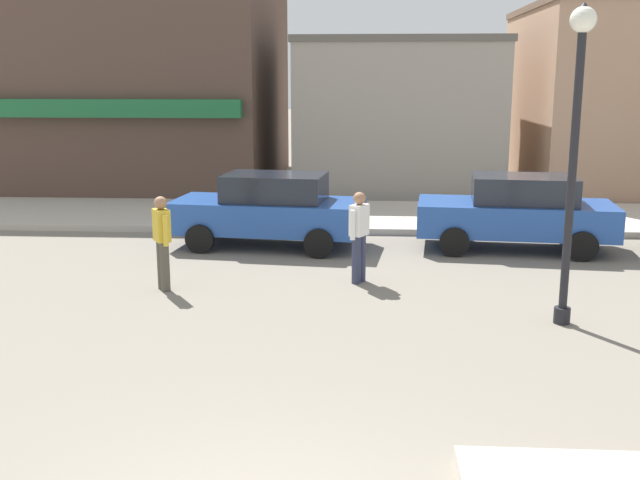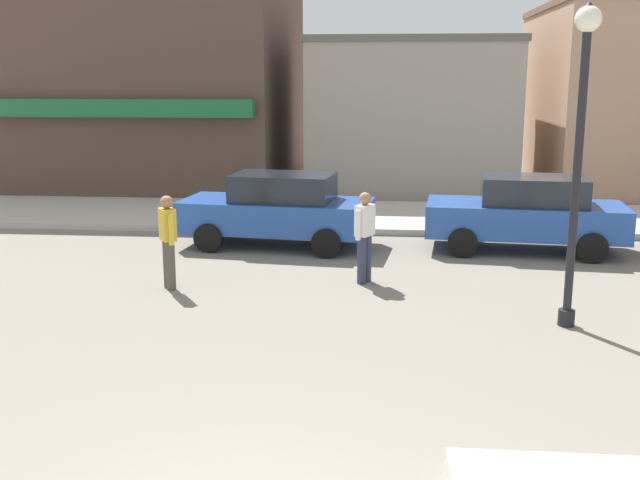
% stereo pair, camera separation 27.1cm
% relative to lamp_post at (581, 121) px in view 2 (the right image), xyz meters
% --- Properties ---
extents(kerb_far, '(80.00, 4.00, 0.15)m').
position_rel_lamp_post_xyz_m(kerb_far, '(-3.73, 8.08, -2.88)').
color(kerb_far, beige).
rests_on(kerb_far, ground).
extents(lamp_post, '(0.36, 0.36, 4.54)m').
position_rel_lamp_post_xyz_m(lamp_post, '(0.00, 0.00, 0.00)').
color(lamp_post, black).
rests_on(lamp_post, ground).
extents(parked_car_nearest, '(4.16, 2.20, 1.56)m').
position_rel_lamp_post_xyz_m(parked_car_nearest, '(-4.94, 4.81, -2.15)').
color(parked_car_nearest, '#234C9E').
rests_on(parked_car_nearest, ground).
extents(parked_car_second, '(4.14, 2.17, 1.56)m').
position_rel_lamp_post_xyz_m(parked_car_second, '(0.23, 4.85, -2.15)').
color(parked_car_second, '#234C9E').
rests_on(parked_car_second, ground).
extents(pedestrian_crossing_near, '(0.36, 0.53, 1.61)m').
position_rel_lamp_post_xyz_m(pedestrian_crossing_near, '(-3.02, 2.06, -2.09)').
color(pedestrian_crossing_near, '#2D334C').
rests_on(pedestrian_crossing_near, ground).
extents(pedestrian_crossing_far, '(0.38, 0.52, 1.61)m').
position_rel_lamp_post_xyz_m(pedestrian_crossing_far, '(-6.32, 1.38, -2.09)').
color(pedestrian_crossing_far, '#4C473D').
rests_on(pedestrian_crossing_far, ground).
extents(building_corner_shop, '(11.43, 9.86, 7.27)m').
position_rel_lamp_post_xyz_m(building_corner_shop, '(-11.64, 14.76, 0.68)').
color(building_corner_shop, brown).
rests_on(building_corner_shop, ground).
extents(building_storefront_left_near, '(6.27, 5.57, 4.71)m').
position_rel_lamp_post_xyz_m(building_storefront_left_near, '(-2.00, 13.32, -0.60)').
color(building_storefront_left_near, '#9E9384').
rests_on(building_storefront_left_near, ground).
extents(building_storefront_left_mid, '(5.15, 7.78, 5.77)m').
position_rel_lamp_post_xyz_m(building_storefront_left_mid, '(4.64, 14.02, -0.07)').
color(building_storefront_left_mid, tan).
rests_on(building_storefront_left_mid, ground).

